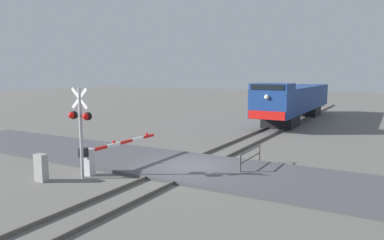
# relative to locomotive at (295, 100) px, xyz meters

# --- Properties ---
(ground_plane) EXTENTS (160.00, 160.00, 0.00)m
(ground_plane) POSITION_rel_locomotive_xyz_m (0.00, -20.37, -2.01)
(ground_plane) COLOR #605E59
(rail_track_left) EXTENTS (0.08, 80.00, 0.15)m
(rail_track_left) POSITION_rel_locomotive_xyz_m (-0.72, -20.37, -1.94)
(rail_track_left) COLOR #59544C
(rail_track_left) RESTS_ON ground_plane
(rail_track_right) EXTENTS (0.08, 80.00, 0.15)m
(rail_track_right) POSITION_rel_locomotive_xyz_m (0.72, -20.37, -1.94)
(rail_track_right) COLOR #59544C
(rail_track_right) RESTS_ON ground_plane
(road_surface) EXTENTS (36.00, 5.12, 0.16)m
(road_surface) POSITION_rel_locomotive_xyz_m (0.00, -20.37, -1.93)
(road_surface) COLOR #47474C
(road_surface) RESTS_ON ground_plane
(locomotive) EXTENTS (3.03, 17.86, 3.78)m
(locomotive) POSITION_rel_locomotive_xyz_m (0.00, 0.00, 0.00)
(locomotive) COLOR black
(locomotive) RESTS_ON ground_plane
(crossing_signal) EXTENTS (1.18, 0.33, 4.00)m
(crossing_signal) POSITION_rel_locomotive_xyz_m (-3.22, -24.16, 0.47)
(crossing_signal) COLOR #ADADB2
(crossing_signal) RESTS_ON ground_plane
(crossing_gate) EXTENTS (0.36, 5.44, 1.32)m
(crossing_gate) POSITION_rel_locomotive_xyz_m (-3.31, -22.99, -1.19)
(crossing_gate) COLOR silver
(crossing_gate) RESTS_ON ground_plane
(utility_cabinet) EXTENTS (0.54, 0.33, 1.18)m
(utility_cabinet) POSITION_rel_locomotive_xyz_m (-4.43, -25.32, -1.42)
(utility_cabinet) COLOR #999993
(utility_cabinet) RESTS_ON ground_plane
(guard_railing) EXTENTS (0.08, 2.69, 0.95)m
(guard_railing) POSITION_rel_locomotive_xyz_m (2.61, -18.97, -1.39)
(guard_railing) COLOR #4C4742
(guard_railing) RESTS_ON ground_plane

